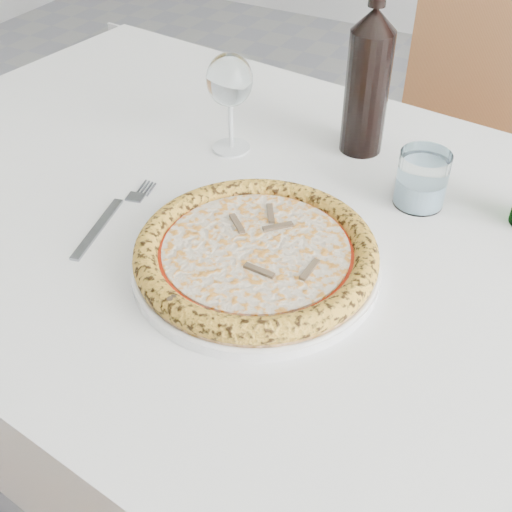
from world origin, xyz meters
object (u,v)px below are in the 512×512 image
(pizza, at_px, (256,252))
(wine_bottle, at_px, (368,80))
(chair_far, at_px, (468,135))
(dining_table, at_px, (289,274))
(plate, at_px, (256,263))
(wine_glass, at_px, (230,83))
(tumbler, at_px, (421,182))

(pizza, height_order, wine_bottle, wine_bottle)
(chair_far, bearing_deg, dining_table, -96.32)
(plate, xyz_separation_m, wine_glass, (-0.18, 0.24, 0.10))
(pizza, distance_m, wine_glass, 0.31)
(plate, height_order, wine_glass, wine_glass)
(wine_bottle, bearing_deg, plate, -91.06)
(tumbler, bearing_deg, wine_glass, 179.24)
(chair_far, relative_size, pizza, 3.07)
(pizza, relative_size, wine_glass, 1.90)
(dining_table, relative_size, tumbler, 19.36)
(chair_far, distance_m, wine_glass, 0.78)
(chair_far, height_order, pizza, chair_far)
(dining_table, relative_size, chair_far, 1.67)
(plate, relative_size, wine_bottle, 1.14)
(pizza, xyz_separation_m, wine_glass, (-0.18, 0.24, 0.09))
(wine_bottle, bearing_deg, tumbler, -38.87)
(plate, distance_m, wine_bottle, 0.36)
(dining_table, distance_m, wine_bottle, 0.32)
(wine_glass, relative_size, wine_bottle, 0.58)
(plate, xyz_separation_m, tumbler, (0.14, 0.24, 0.03))
(dining_table, xyz_separation_m, chair_far, (0.09, 0.80, -0.14))
(plate, bearing_deg, dining_table, 90.00)
(chair_far, distance_m, tumbler, 0.71)
(chair_far, xyz_separation_m, pizza, (-0.09, -0.90, 0.25))
(dining_table, height_order, pizza, pizza)
(plate, relative_size, pizza, 1.03)
(dining_table, relative_size, wine_bottle, 5.65)
(wine_glass, distance_m, wine_bottle, 0.21)
(tumbler, xyz_separation_m, wine_bottle, (-0.13, 0.10, 0.08))
(tumbler, bearing_deg, wine_bottle, 141.13)
(wine_glass, bearing_deg, wine_bottle, 28.64)
(chair_far, relative_size, plate, 2.98)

